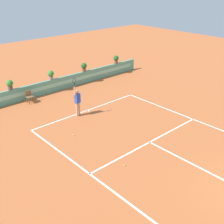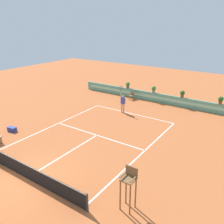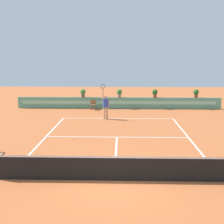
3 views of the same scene
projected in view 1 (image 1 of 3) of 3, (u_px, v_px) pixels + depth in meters
name	position (u px, v px, depth m)	size (l,w,h in m)	color
ground_plane	(155.00, 145.00, 15.23)	(60.00, 60.00, 0.00)	#BC6033
court_lines	(145.00, 140.00, 15.71)	(8.32, 11.94, 0.01)	white
back_wall_barrier	(51.00, 86.00, 21.98)	(18.00, 0.21, 1.00)	#599E84
ball_kid_chair	(29.00, 96.00, 20.16)	(0.44, 0.44, 0.85)	brown
tennis_player	(77.00, 101.00, 18.01)	(0.61, 0.30, 2.58)	tan
tennis_ball_near_baseline	(74.00, 135.00, 16.12)	(0.07, 0.07, 0.07)	#CCE033
tennis_ball_mid_court	(124.00, 165.00, 13.54)	(0.07, 0.07, 0.07)	#CCE033
potted_plant_right	(84.00, 67.00, 23.52)	(0.48, 0.48, 0.72)	brown
potted_plant_left	(10.00, 84.00, 19.66)	(0.48, 0.48, 0.72)	#514C47
potted_plant_centre	(51.00, 74.00, 21.62)	(0.48, 0.48, 0.72)	gray
potted_plant_far_right	(116.00, 59.00, 25.70)	(0.48, 0.48, 0.72)	brown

